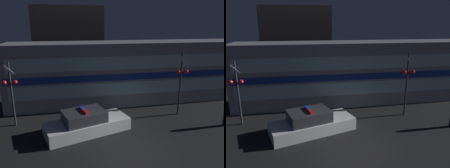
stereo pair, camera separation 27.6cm
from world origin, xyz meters
TOP-DOWN VIEW (x-y plane):
  - ground_plane at (0.00, 0.00)m, footprint 120.00×120.00m
  - train at (1.91, 6.94)m, footprint 17.71×3.06m
  - police_car at (-1.81, 2.34)m, footprint 4.90×3.01m
  - crossing_signal_near at (4.35, 3.61)m, footprint 0.83×0.32m
  - crossing_signal_far at (-5.89, 3.93)m, footprint 0.83×0.32m
  - building_left at (-2.50, 15.37)m, footprint 6.83×5.26m

SIDE VIEW (x-z plane):
  - ground_plane at x=0.00m, z-range 0.00..0.00m
  - police_car at x=-1.81m, z-range -0.18..1.22m
  - crossing_signal_far at x=-5.89m, z-range 0.34..4.16m
  - train at x=1.91m, z-range 0.00..4.55m
  - crossing_signal_near at x=4.35m, z-range 0.35..4.51m
  - building_left at x=-2.50m, z-range 0.00..7.48m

